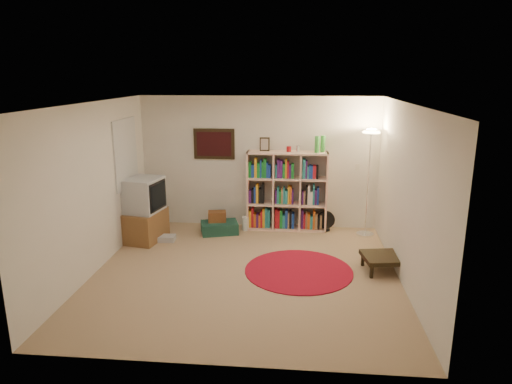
% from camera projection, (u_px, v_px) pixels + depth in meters
% --- Properties ---
extents(room, '(4.54, 4.54, 2.54)m').
position_uv_depth(room, '(242.00, 191.00, 6.56)').
color(room, tan).
rests_on(room, ground).
extents(bookshelf, '(1.50, 0.44, 1.80)m').
position_uv_depth(bookshelf, '(286.00, 192.00, 8.62)').
color(bookshelf, '#FFC7AA').
rests_on(bookshelf, ground).
extents(floor_lamp, '(0.38, 0.38, 1.97)m').
position_uv_depth(floor_lamp, '(370.00, 147.00, 8.03)').
color(floor_lamp, white).
rests_on(floor_lamp, ground).
extents(floor_fan, '(0.34, 0.20, 0.39)m').
position_uv_depth(floor_fan, '(326.00, 221.00, 8.62)').
color(floor_fan, black).
rests_on(floor_fan, ground).
extents(tv_stand, '(0.68, 0.87, 1.14)m').
position_uv_depth(tv_stand, '(145.00, 211.00, 8.05)').
color(tv_stand, brown).
rests_on(tv_stand, ground).
extents(dvd_box, '(0.30, 0.26, 0.09)m').
position_uv_depth(dvd_box, '(167.00, 238.00, 8.12)').
color(dvd_box, '#B7B8BC').
rests_on(dvd_box, ground).
extents(suitcase, '(0.76, 0.60, 0.21)m').
position_uv_depth(suitcase, '(220.00, 228.00, 8.51)').
color(suitcase, '#153A2F').
rests_on(suitcase, ground).
extents(wicker_basket, '(0.37, 0.29, 0.19)m').
position_uv_depth(wicker_basket, '(217.00, 216.00, 8.51)').
color(wicker_basket, '#5A2F16').
rests_on(wicker_basket, suitcase).
extents(paper_towel, '(0.16, 0.16, 0.26)m').
position_uv_depth(paper_towel, '(245.00, 223.00, 8.67)').
color(paper_towel, silver).
rests_on(paper_towel, ground).
extents(red_rug, '(1.63, 1.63, 0.01)m').
position_uv_depth(red_rug, '(299.00, 271.00, 6.89)').
color(red_rug, maroon).
rests_on(red_rug, ground).
extents(side_table, '(0.63, 0.63, 0.26)m').
position_uv_depth(side_table, '(382.00, 258.00, 6.83)').
color(side_table, black).
rests_on(side_table, ground).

